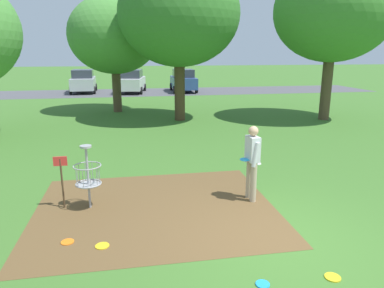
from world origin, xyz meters
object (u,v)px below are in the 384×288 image
frisbee_mid_grass (257,164)px  parked_car_leftmost (83,81)px  tree_near_right (179,14)px  parked_car_center_left (132,81)px  frisbee_by_tee (263,284)px  frisbee_far_right (67,242)px  parked_car_center_right (183,80)px  tree_near_left (114,35)px  player_throwing (252,159)px  frisbee_near_basket (102,246)px  tree_mid_left (334,11)px  frisbee_scattered_a (333,277)px  disc_golf_basket (85,175)px

frisbee_mid_grass → parked_car_leftmost: 22.09m
tree_near_right → parked_car_center_left: size_ratio=1.65×
frisbee_mid_grass → parked_car_leftmost: size_ratio=0.06×
frisbee_by_tee → frisbee_far_right: size_ratio=0.90×
parked_car_center_left → parked_car_center_right: same height
tree_near_right → parked_car_center_right: (2.10, 12.63, -3.99)m
frisbee_far_right → tree_near_left: tree_near_left is taller
tree_near_left → frisbee_by_tee: bearing=-81.3°
player_throwing → tree_near_left: (-3.28, 13.01, 3.15)m
frisbee_near_basket → parked_car_leftmost: (-3.08, 24.78, 0.91)m
frisbee_by_tee → tree_near_left: size_ratio=0.03×
tree_mid_left → parked_car_center_right: (-4.97, 13.69, -4.16)m
parked_car_leftmost → frisbee_far_right: bearing=-84.3°
tree_near_right → parked_car_leftmost: 15.25m
player_throwing → parked_car_leftmost: parked_car_leftmost is taller
parked_car_leftmost → parked_car_center_right: bearing=-5.4°
player_throwing → frisbee_near_basket: size_ratio=7.03×
parked_car_center_left → frisbee_scattered_a: bearing=-84.1°
tree_near_left → tree_near_right: (3.08, -3.12, 0.80)m
frisbee_mid_grass → frisbee_scattered_a: (-0.82, -5.48, 0.00)m
parked_car_center_left → parked_car_center_right: 4.26m
frisbee_by_tee → tree_near_right: size_ratio=0.03×
parked_car_center_right → parked_car_leftmost: bearing=174.6°
frisbee_far_right → tree_mid_left: bearing=43.3°
disc_golf_basket → frisbee_scattered_a: (3.87, -3.19, -0.74)m
player_throwing → parked_car_center_left: bearing=96.0°
frisbee_near_basket → frisbee_mid_grass: 5.83m
frisbee_near_basket → parked_car_center_left: bearing=88.0°
frisbee_far_right → frisbee_scattered_a: same height
frisbee_by_tee → tree_mid_left: (7.70, 11.79, 5.07)m
tree_mid_left → frisbee_far_right: bearing=-136.7°
frisbee_mid_grass → frisbee_by_tee: bearing=-109.3°
tree_near_right → player_throwing: bearing=-88.8°
frisbee_near_basket → frisbee_far_right: bearing=158.5°
frisbee_near_basket → parked_car_center_left: 24.02m
player_throwing → tree_mid_left: tree_mid_left is taller
parked_car_leftmost → parked_car_center_right: (8.16, -0.78, 0.00)m
frisbee_near_basket → tree_near_left: size_ratio=0.04×
frisbee_near_basket → frisbee_far_right: (-0.62, 0.24, 0.00)m
frisbee_by_tee → tree_mid_left: size_ratio=0.03×
player_throwing → disc_golf_basket: bearing=176.8°
frisbee_mid_grass → disc_golf_basket: bearing=-154.0°
parked_car_leftmost → frisbee_scattered_a: bearing=-76.1°
disc_golf_basket → parked_car_leftmost: parked_car_leftmost is taller
tree_mid_left → parked_car_center_left: size_ratio=1.68×
frisbee_far_right → tree_near_left: 14.84m
frisbee_by_tee → parked_car_center_right: (2.73, 25.48, 0.91)m
tree_near_right → parked_car_center_right: size_ratio=1.73×
player_throwing → tree_near_right: tree_near_right is taller
frisbee_far_right → tree_mid_left: 15.53m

